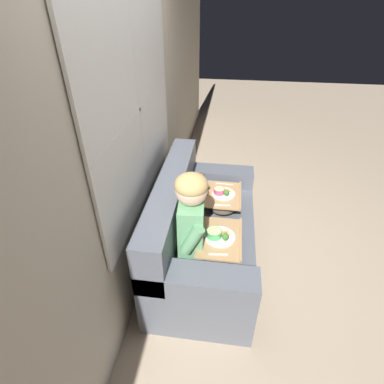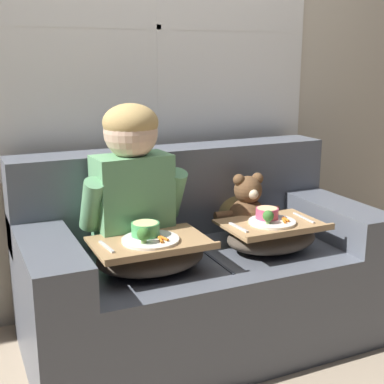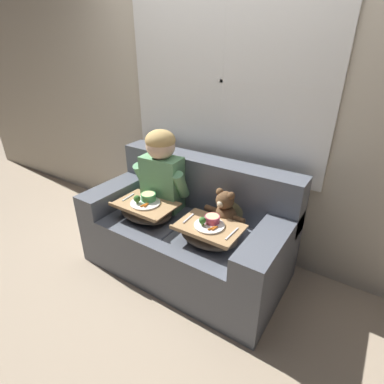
# 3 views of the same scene
# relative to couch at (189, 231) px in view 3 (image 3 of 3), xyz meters

# --- Properties ---
(ground_plane) EXTENTS (14.00, 14.00, 0.00)m
(ground_plane) POSITION_rel_couch_xyz_m (0.00, -0.06, -0.34)
(ground_plane) COLOR tan
(wall_back_with_window) EXTENTS (8.00, 0.08, 2.60)m
(wall_back_with_window) POSITION_rel_couch_xyz_m (0.00, 0.50, 0.98)
(wall_back_with_window) COLOR beige
(wall_back_with_window) RESTS_ON ground_plane
(couch) EXTENTS (1.62, 0.84, 0.90)m
(couch) POSITION_rel_couch_xyz_m (0.00, 0.00, 0.00)
(couch) COLOR #565B66
(couch) RESTS_ON ground_plane
(throw_pillow_behind_child) EXTENTS (0.33, 0.16, 0.34)m
(throw_pillow_behind_child) POSITION_rel_couch_xyz_m (-0.30, 0.18, 0.28)
(throw_pillow_behind_child) COLOR #C1B293
(throw_pillow_behind_child) RESTS_ON couch
(throw_pillow_behind_teddy) EXTENTS (0.32, 0.15, 0.33)m
(throw_pillow_behind_teddy) POSITION_rel_couch_xyz_m (0.30, 0.18, 0.28)
(throw_pillow_behind_teddy) COLOR #898456
(throw_pillow_behind_teddy) RESTS_ON couch
(child_figure) EXTENTS (0.49, 0.25, 0.68)m
(child_figure) POSITION_rel_couch_xyz_m (-0.30, 0.03, 0.50)
(child_figure) COLOR #66A370
(child_figure) RESTS_ON couch
(teddy_bear) EXTENTS (0.35, 0.24, 0.32)m
(teddy_bear) POSITION_rel_couch_xyz_m (0.30, 0.03, 0.26)
(teddy_bear) COLOR brown
(teddy_bear) RESTS_ON couch
(lap_tray_child) EXTENTS (0.48, 0.34, 0.21)m
(lap_tray_child) POSITION_rel_couch_xyz_m (-0.30, -0.19, 0.20)
(lap_tray_child) COLOR #473D33
(lap_tray_child) RESTS_ON child_figure
(lap_tray_teddy) EXTENTS (0.45, 0.33, 0.20)m
(lap_tray_teddy) POSITION_rel_couch_xyz_m (0.30, -0.19, 0.20)
(lap_tray_teddy) COLOR #473D33
(lap_tray_teddy) RESTS_ON teddy_bear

